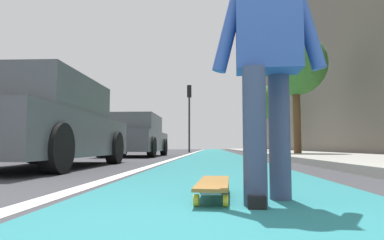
# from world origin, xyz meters

# --- Properties ---
(ground_plane) EXTENTS (80.00, 80.00, 0.00)m
(ground_plane) POSITION_xyz_m (10.00, 0.00, 0.00)
(ground_plane) COLOR #38383D
(bike_lane_paint) EXTENTS (56.00, 2.12, 0.00)m
(bike_lane_paint) POSITION_xyz_m (24.00, 0.00, 0.00)
(bike_lane_paint) COLOR #237075
(bike_lane_paint) RESTS_ON ground
(lane_stripe_white) EXTENTS (52.00, 0.16, 0.01)m
(lane_stripe_white) POSITION_xyz_m (20.00, 1.21, 0.00)
(lane_stripe_white) COLOR silver
(lane_stripe_white) RESTS_ON ground
(sidewalk_curb) EXTENTS (52.00, 3.20, 0.12)m
(sidewalk_curb) POSITION_xyz_m (18.00, -3.26, 0.06)
(sidewalk_curb) COLOR #9E9B93
(sidewalk_curb) RESTS_ON ground
(building_facade) EXTENTS (40.00, 1.20, 12.31)m
(building_facade) POSITION_xyz_m (22.00, -5.70, 6.15)
(building_facade) COLOR #60584E
(building_facade) RESTS_ON ground
(skateboard) EXTENTS (0.85, 0.25, 0.11)m
(skateboard) POSITION_xyz_m (1.36, 0.11, 0.09)
(skateboard) COLOR yellow
(skateboard) RESTS_ON ground
(skater_person) EXTENTS (0.45, 0.72, 1.64)m
(skater_person) POSITION_xyz_m (1.21, -0.23, 0.94)
(skater_person) COLOR #384260
(skater_person) RESTS_ON ground
(parked_car_near) EXTENTS (4.25, 1.92, 1.49)m
(parked_car_near) POSITION_xyz_m (4.51, 2.94, 0.71)
(parked_car_near) COLOR #4C5156
(parked_car_near) RESTS_ON ground
(parked_car_mid) EXTENTS (4.26, 1.91, 1.49)m
(parked_car_mid) POSITION_xyz_m (11.07, 2.90, 0.72)
(parked_car_mid) COLOR #4C5156
(parked_car_mid) RESTS_ON ground
(traffic_light) EXTENTS (0.33, 0.28, 4.42)m
(traffic_light) POSITION_xyz_m (20.91, 1.61, 3.05)
(traffic_light) COLOR #2D2D2D
(traffic_light) RESTS_ON ground
(street_tree_mid) EXTENTS (2.20, 2.20, 4.37)m
(street_tree_mid) POSITION_xyz_m (10.97, -2.86, 3.24)
(street_tree_mid) COLOR brown
(street_tree_mid) RESTS_ON ground
(street_tree_far) EXTENTS (1.98, 1.98, 3.96)m
(street_tree_far) POSITION_xyz_m (18.79, -2.86, 2.95)
(street_tree_far) COLOR brown
(street_tree_far) RESTS_ON ground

